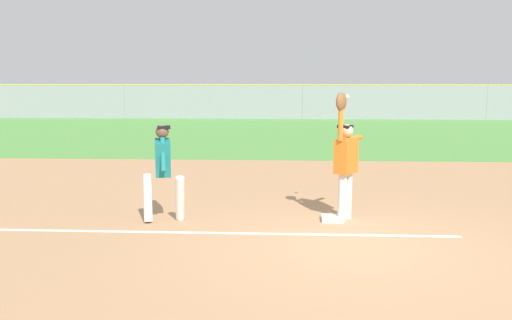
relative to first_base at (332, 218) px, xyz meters
name	(u,v)px	position (x,y,z in m)	size (l,w,h in m)	color
ground_plane	(353,248)	(0.19, -1.56, -0.04)	(76.90, 76.90, 0.00)	tan
outfield_grass	(308,133)	(0.19, 15.22, -0.04)	(43.31, 16.41, 0.01)	#549342
chalk_foul_line	(95,231)	(-4.00, -0.90, -0.04)	(12.00, 0.10, 0.01)	white
first_base	(332,218)	(0.00, 0.00, 0.00)	(0.38, 0.38, 0.08)	white
fielder	(345,158)	(0.22, 0.07, 1.08)	(0.60, 0.80, 2.28)	silver
runner	(163,166)	(-2.98, -0.23, 0.96)	(0.83, 0.84, 1.72)	white
baseball	(347,97)	(0.25, 0.36, 2.15)	(0.07, 0.07, 0.07)	white
outfield_fence	(303,102)	(0.19, 23.43, 0.99)	(43.39, 0.08, 2.07)	#93999E
parked_car_tan	(155,105)	(-9.48, 26.42, 0.63)	(4.45, 2.21, 1.25)	tan
parked_car_silver	(248,105)	(-3.32, 26.69, 0.63)	(4.55, 2.41, 1.25)	#B7B7BC
parked_car_white	(335,105)	(2.42, 26.65, 0.63)	(4.51, 2.34, 1.25)	white
parked_car_green	(434,105)	(8.92, 27.03, 0.63)	(4.53, 2.37, 1.25)	#1E6B33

